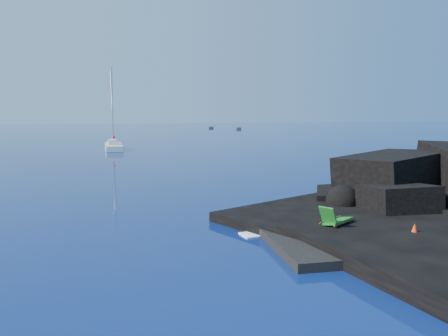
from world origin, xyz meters
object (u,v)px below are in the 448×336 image
object	(u,v)px
sunbather	(357,229)
marker_cone	(414,231)
deck_chair	(338,215)
sailboat	(114,150)
distant_boat_a	(211,128)
distant_boat_b	(239,129)

from	to	relation	value
sunbather	marker_cone	bearing A→B (deg)	-46.36
deck_chair	sunbather	size ratio (longest dim) A/B	1.09
sailboat	sunbather	bearing A→B (deg)	-80.38
marker_cone	distant_boat_a	size ratio (longest dim) A/B	0.15
sailboat	deck_chair	bearing A→B (deg)	-80.96
deck_chair	sunbather	world-z (taller)	deck_chair
sunbather	deck_chair	bearing A→B (deg)	130.51
deck_chair	distant_boat_b	world-z (taller)	deck_chair
sailboat	marker_cone	size ratio (longest dim) A/B	19.00
marker_cone	deck_chair	bearing A→B (deg)	136.49
distant_boat_a	distant_boat_b	bearing A→B (deg)	-37.31
sailboat	deck_chair	size ratio (longest dim) A/B	6.39
sailboat	deck_chair	world-z (taller)	sailboat
sunbather	distant_boat_b	distance (m)	122.44
marker_cone	distant_boat_a	bearing A→B (deg)	77.44
deck_chair	marker_cone	world-z (taller)	deck_chair
sailboat	distant_boat_b	size ratio (longest dim) A/B	2.66
distant_boat_a	sunbather	bearing A→B (deg)	-82.82
sailboat	marker_cone	bearing A→B (deg)	-78.84
sailboat	distant_boat_b	xyz separation A→B (m)	(43.25, 67.73, 0.00)
deck_chair	sunbather	bearing A→B (deg)	-74.83
marker_cone	sailboat	bearing A→B (deg)	99.34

